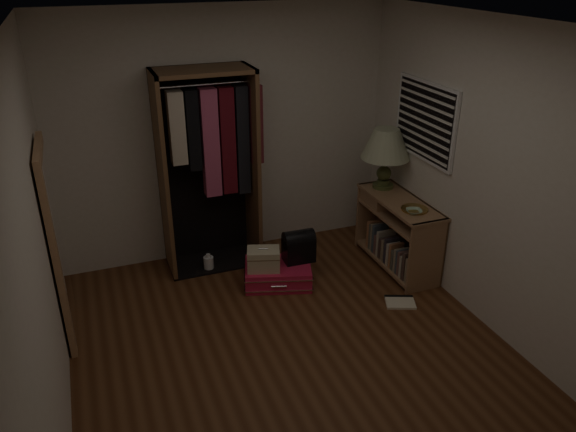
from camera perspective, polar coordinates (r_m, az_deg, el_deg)
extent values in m
plane|color=#502B16|center=(4.78, 0.69, -13.87)|extent=(4.00, 4.00, 0.00)
cube|color=beige|center=(5.88, -6.43, 8.06)|extent=(3.50, 0.02, 2.60)
cube|color=beige|center=(2.63, 17.66, -16.89)|extent=(3.50, 0.02, 2.60)
cube|color=beige|center=(4.96, 19.99, 3.39)|extent=(0.02, 4.00, 2.60)
cube|color=beige|center=(3.88, -24.11, -3.45)|extent=(0.02, 4.00, 2.60)
cube|color=white|center=(3.74, 0.90, 18.82)|extent=(3.50, 4.00, 0.01)
cube|color=white|center=(5.62, 13.76, 9.36)|extent=(0.03, 0.96, 0.76)
cube|color=black|center=(5.62, 13.76, 9.36)|extent=(0.03, 0.90, 0.70)
cube|color=white|center=(5.70, 13.29, 6.34)|extent=(0.01, 0.88, 0.02)
cube|color=white|center=(5.68, 13.37, 7.08)|extent=(0.01, 0.88, 0.02)
cube|color=white|center=(5.65, 13.45, 7.83)|extent=(0.01, 0.88, 0.02)
cube|color=white|center=(5.63, 13.53, 8.58)|extent=(0.01, 0.88, 0.02)
cube|color=white|center=(5.61, 13.61, 9.34)|extent=(0.01, 0.88, 0.02)
cube|color=white|center=(5.59, 13.69, 10.11)|extent=(0.01, 0.88, 0.02)
cube|color=white|center=(5.57, 13.77, 10.88)|extent=(0.01, 0.88, 0.02)
cube|color=white|center=(5.56, 13.85, 11.66)|extent=(0.01, 0.88, 0.02)
cube|color=white|center=(5.54, 13.94, 12.44)|extent=(0.01, 0.88, 0.02)
cube|color=#936847|center=(5.55, 13.92, -4.04)|extent=(0.40, 0.03, 0.75)
cube|color=#936847|center=(6.35, 8.63, 0.31)|extent=(0.40, 0.03, 0.75)
cube|color=#936847|center=(6.09, 10.85, -4.37)|extent=(0.40, 1.04, 0.03)
cube|color=#936847|center=(5.86, 11.25, -0.02)|extent=(0.40, 1.04, 0.03)
cube|color=#936847|center=(5.79, 11.38, 1.46)|extent=(0.42, 1.12, 0.03)
cube|color=brown|center=(6.03, 12.64, -1.42)|extent=(0.02, 1.10, 0.75)
cube|color=#936847|center=(6.08, 9.63, 1.85)|extent=(0.36, 0.38, 0.13)
cube|color=gray|center=(5.64, 12.78, -5.33)|extent=(0.20, 0.05, 0.27)
cube|color=#4C3833|center=(5.68, 12.36, -4.91)|extent=(0.18, 0.05, 0.30)
cube|color=#B7AD99|center=(5.73, 12.04, -4.97)|extent=(0.18, 0.04, 0.24)
cube|color=brown|center=(5.75, 11.80, -4.67)|extent=(0.17, 0.04, 0.26)
cube|color=#3F4C59|center=(5.78, 11.79, -4.48)|extent=(0.21, 0.03, 0.26)
cube|color=gray|center=(5.80, 11.39, -4.38)|extent=(0.16, 0.03, 0.25)
cube|color=#59594C|center=(5.85, 11.27, -4.29)|extent=(0.19, 0.04, 0.22)
cube|color=#B2724C|center=(5.87, 10.92, -3.92)|extent=(0.16, 0.03, 0.27)
cube|color=beige|center=(5.91, 10.64, -3.79)|extent=(0.15, 0.04, 0.25)
cube|color=#332D38|center=(5.94, 10.48, -3.45)|extent=(0.17, 0.04, 0.28)
cube|color=gray|center=(6.00, 10.34, -3.34)|extent=(0.20, 0.05, 0.23)
cube|color=#4C3833|center=(6.04, 10.12, -3.13)|extent=(0.22, 0.05, 0.23)
cube|color=#B7AD99|center=(6.07, 9.89, -2.68)|extent=(0.21, 0.04, 0.28)
cube|color=brown|center=(6.12, 9.60, -2.77)|extent=(0.20, 0.04, 0.22)
cube|color=#3F4C59|center=(6.12, 9.33, -2.20)|extent=(0.18, 0.04, 0.32)
cube|color=gray|center=(6.16, 9.23, -2.03)|extent=(0.20, 0.03, 0.31)
cube|color=#59594C|center=(6.19, 9.07, -1.97)|extent=(0.20, 0.03, 0.29)
cube|color=#B2724C|center=(6.23, 8.90, -1.74)|extent=(0.21, 0.04, 0.31)
cube|color=brown|center=(5.60, -12.60, 3.75)|extent=(0.04, 0.50, 2.05)
cube|color=brown|center=(5.78, -3.67, 4.99)|extent=(0.04, 0.50, 2.05)
cube|color=brown|center=(5.41, -8.72, 14.40)|extent=(0.95, 0.50, 0.04)
cube|color=black|center=(5.89, -8.60, 5.14)|extent=(0.95, 0.02, 2.05)
cube|color=black|center=(6.10, -7.50, -4.55)|extent=(0.95, 0.50, 0.02)
cylinder|color=white|center=(5.43, -8.63, 13.06)|extent=(0.87, 0.02, 0.02)
cube|color=beige|center=(5.45, -11.25, 8.77)|extent=(0.15, 0.15, 0.70)
cube|color=black|center=(5.49, -9.63, 8.55)|extent=(0.12, 0.11, 0.79)
cube|color=#BF4C72|center=(5.56, -7.91, 7.33)|extent=(0.16, 0.14, 1.08)
cube|color=#590F19|center=(5.60, -6.19, 7.57)|extent=(0.14, 0.12, 1.07)
cube|color=black|center=(5.64, -4.68, 7.63)|extent=(0.12, 0.11, 1.10)
cube|color=maroon|center=(5.63, -3.35, 9.31)|extent=(0.12, 0.15, 0.78)
cube|color=tan|center=(4.96, -22.44, -2.73)|extent=(0.05, 0.80, 1.70)
cube|color=white|center=(4.96, -22.11, -2.68)|extent=(0.01, 0.68, 1.58)
cube|color=red|center=(5.65, -1.02, -5.87)|extent=(0.76, 0.64, 0.20)
cube|color=white|center=(5.68, -1.02, -6.35)|extent=(0.78, 0.66, 0.01)
cube|color=white|center=(5.62, -1.03, -5.39)|extent=(0.78, 0.66, 0.01)
cylinder|color=white|center=(5.44, -0.92, -7.18)|extent=(0.15, 0.06, 0.02)
cube|color=#C0B592|center=(5.48, -2.51, -4.42)|extent=(0.36, 0.30, 0.21)
cube|color=brown|center=(5.46, -2.52, -4.01)|extent=(0.37, 0.31, 0.01)
cylinder|color=white|center=(5.42, -2.53, -3.35)|extent=(0.09, 0.04, 0.01)
cube|color=black|center=(5.62, 1.10, -3.47)|extent=(0.31, 0.21, 0.23)
cylinder|color=black|center=(5.57, 1.11, -2.42)|extent=(0.31, 0.21, 0.20)
cylinder|color=#424D25|center=(6.06, 9.61, 3.07)|extent=(0.29, 0.29, 0.04)
cylinder|color=#424D25|center=(6.05, 9.64, 3.43)|extent=(0.17, 0.17, 0.05)
sphere|color=#424D25|center=(6.01, 9.71, 4.32)|extent=(0.21, 0.21, 0.16)
cylinder|color=#424D25|center=(5.97, 9.79, 5.43)|extent=(0.07, 0.07, 0.09)
cone|color=beige|center=(5.91, 9.94, 7.27)|extent=(0.68, 0.68, 0.31)
cone|color=beige|center=(5.91, 9.94, 7.27)|extent=(0.61, 0.61, 0.29)
cylinder|color=#A3823E|center=(5.59, 12.73, 0.69)|extent=(0.32, 0.32, 0.02)
imported|color=#A4C5A4|center=(5.51, 12.67, 0.45)|extent=(0.19, 0.19, 0.04)
cylinder|color=white|center=(5.94, -8.06, -4.78)|extent=(0.12, 0.12, 0.15)
cylinder|color=white|center=(5.89, -8.11, -4.01)|extent=(0.05, 0.05, 0.03)
cube|color=#F1E8CB|center=(5.48, 11.32, -8.59)|extent=(0.33, 0.30, 0.02)
cube|color=black|center=(5.56, 11.17, -8.07)|extent=(0.27, 0.13, 0.03)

